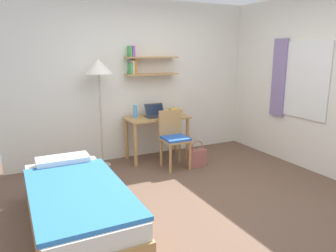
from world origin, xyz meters
name	(u,v)px	position (x,y,z in m)	size (l,w,h in m)	color
ground_plane	(204,200)	(0.00, 0.00, 0.00)	(5.28, 5.28, 0.00)	brown
wall_back	(141,80)	(0.00, 2.02, 1.31)	(4.40, 0.27, 2.60)	silver
wall_right	(327,85)	(2.02, 0.03, 1.30)	(0.10, 4.40, 2.60)	silver
bed	(77,207)	(-1.51, 0.04, 0.24)	(0.88, 1.96, 0.54)	#B2844C
desk	(157,125)	(0.15, 1.70, 0.58)	(1.03, 0.51, 0.72)	#B2844C
desk_chair	(174,136)	(0.21, 1.22, 0.49)	(0.41, 0.42, 0.88)	#B2844C
standing_lamp	(99,72)	(-0.78, 1.74, 1.48)	(0.41, 0.41, 1.67)	#B2A893
laptop	(155,113)	(0.13, 1.72, 0.77)	(0.34, 0.23, 0.21)	#2D2D33
water_bottle	(135,112)	(-0.21, 1.76, 0.83)	(0.06, 0.06, 0.21)	#4C99DB
book_stack	(175,112)	(0.52, 1.75, 0.77)	(0.18, 0.23, 0.10)	silver
handbag	(197,157)	(0.54, 1.06, 0.15)	(0.29, 0.13, 0.42)	#99564C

